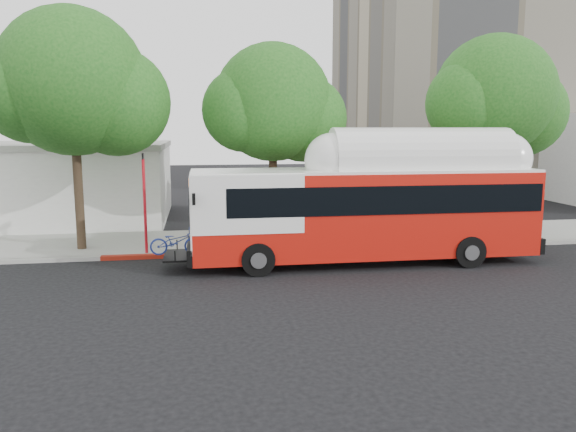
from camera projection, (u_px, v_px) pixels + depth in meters
name	position (u px, v px, depth m)	size (l,w,h in m)	color
ground	(326.00, 278.00, 19.09)	(120.00, 120.00, 0.00)	black
sidewalk	(294.00, 239.00, 25.42)	(60.00, 5.00, 0.15)	gray
curb_strip	(304.00, 251.00, 22.89)	(60.00, 0.30, 0.15)	gray
red_curb_segment	(231.00, 253.00, 22.42)	(10.00, 0.32, 0.16)	maroon
street_tree_left	(85.00, 88.00, 22.16)	(6.67, 5.80, 9.74)	#2D2116
street_tree_mid	(282.00, 108.00, 23.99)	(5.75, 5.00, 8.62)	#2D2116
street_tree_right	(502.00, 101.00, 25.31)	(6.21, 5.40, 9.18)	#2D2116
low_commercial_bldg	(15.00, 182.00, 30.23)	(16.20, 10.20, 4.25)	silver
transit_bus	(367.00, 213.00, 20.94)	(13.75, 2.99, 4.06)	red
signal_pole	(145.00, 204.00, 21.94)	(0.12, 0.39, 4.08)	red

